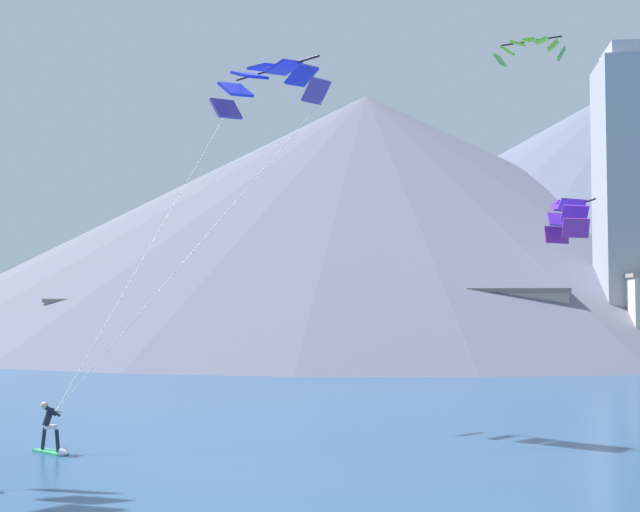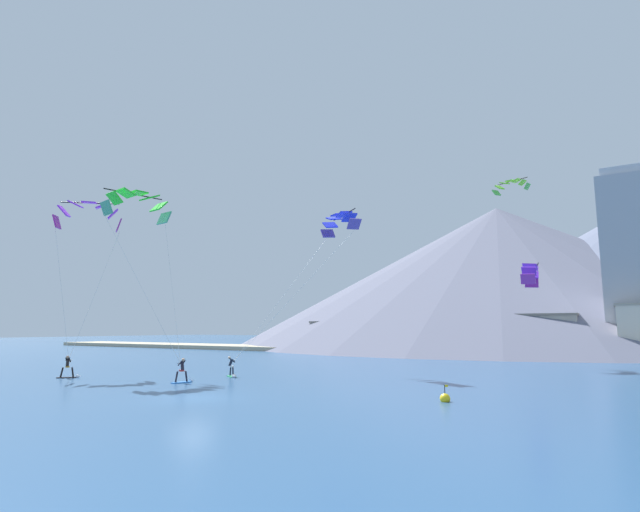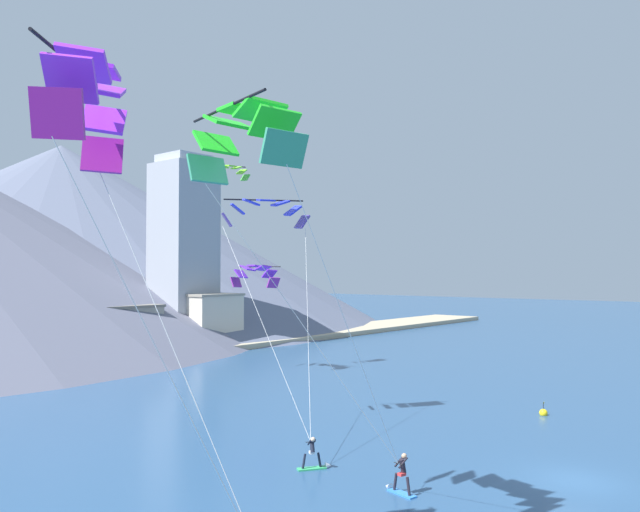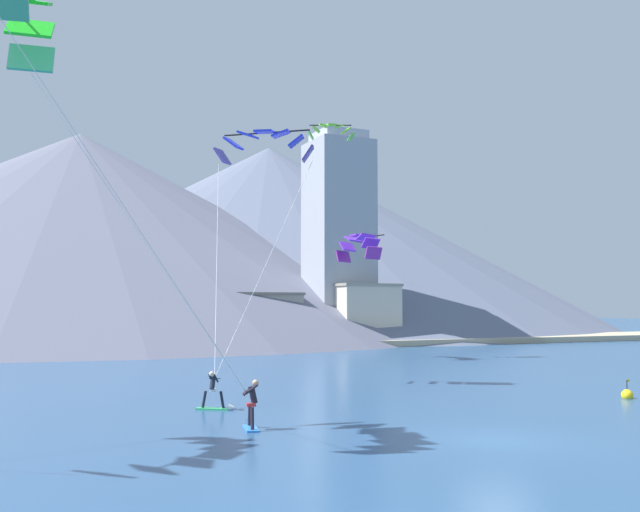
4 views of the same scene
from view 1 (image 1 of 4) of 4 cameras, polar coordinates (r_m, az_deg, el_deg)
The scene contains 10 objects.
kitesurfer_mid_center at distance 29.92m, azimuth -16.69°, elevation -11.09°, with size 1.67×1.30×1.72m.
parafoil_kite_mid_center at distance 37.51m, azimuth -3.42°, elevation 10.94°, with size 8.03×10.58×13.35m.
parafoil_kite_distant_high_outer at distance 52.12m, azimuth 15.57°, elevation 2.51°, with size 2.18×5.52×2.30m.
parafoil_kite_distant_low_drift at distance 55.62m, azimuth 13.29°, elevation 12.87°, with size 4.22×2.17×1.52m.
shoreline_strip at distance 69.85m, azimuth 2.82°, elevation -6.66°, with size 180.00×10.00×0.70m, color tan.
shore_building_promenade_mid at distance 79.81m, azimuth -14.55°, elevation -4.51°, with size 6.60×4.62×5.14m.
shore_building_quay_east at distance 73.01m, azimuth 12.39°, elevation -4.38°, with size 7.94×6.13×5.92m.
shore_building_quay_west at distance 73.40m, azimuth 5.62°, elevation -4.86°, with size 8.12×6.34×4.80m.
mountain_peak_west_ridge at distance 131.64m, azimuth 19.36°, elevation 2.83°, with size 128.75×128.75×35.72m.
mountain_peak_central_summit at distance 119.50m, azimuth 3.01°, elevation 2.53°, with size 122.82×122.82×32.74m.
Camera 1 is at (5.67, -16.58, 4.75)m, focal length 50.00 mm.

